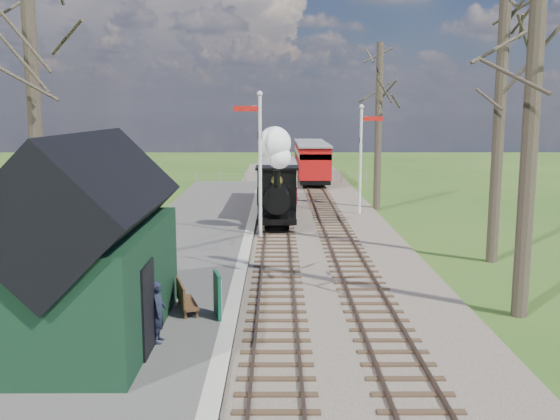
{
  "coord_description": "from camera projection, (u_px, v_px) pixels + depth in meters",
  "views": [
    {
      "loc": [
        0.03,
        -10.01,
        5.48
      ],
      "look_at": [
        0.12,
        13.91,
        1.6
      ],
      "focal_mm": 40.0,
      "sensor_mm": 36.0,
      "label": 1
    }
  ],
  "objects": [
    {
      "name": "ballast_bed",
      "position": [
        302.0,
        215.0,
        32.48
      ],
      "size": [
        8.0,
        60.0,
        0.1
      ],
      "primitive_type": "cube",
      "color": "brown",
      "rests_on": "ground"
    },
    {
      "name": "track_near",
      "position": [
        277.0,
        214.0,
        32.46
      ],
      "size": [
        1.6,
        60.0,
        0.15
      ],
      "color": "brown",
      "rests_on": "ground"
    },
    {
      "name": "sign_board",
      "position": [
        218.0,
        295.0,
        15.95
      ],
      "size": [
        0.28,
        0.79,
        1.16
      ],
      "color": "#104A32",
      "rests_on": "platform"
    },
    {
      "name": "semaphore_near",
      "position": [
        258.0,
        154.0,
        25.97
      ],
      "size": [
        1.22,
        0.24,
        6.22
      ],
      "color": "silver",
      "rests_on": "ground"
    },
    {
      "name": "bare_trees",
      "position": [
        318.0,
        118.0,
        19.9
      ],
      "size": [
        15.51,
        22.39,
        12.0
      ],
      "color": "#382D23",
      "rests_on": "ground"
    },
    {
      "name": "fence_line",
      "position": [
        281.0,
        176.0,
        46.21
      ],
      "size": [
        12.6,
        0.08,
        1.0
      ],
      "color": "slate",
      "rests_on": "ground"
    },
    {
      "name": "station_shed",
      "position": [
        90.0,
        250.0,
        14.33
      ],
      "size": [
        3.25,
        6.3,
        4.78
      ],
      "color": "black",
      "rests_on": "platform"
    },
    {
      "name": "semaphore_far",
      "position": [
        362.0,
        151.0,
        31.96
      ],
      "size": [
        1.22,
        0.24,
        5.72
      ],
      "color": "silver",
      "rests_on": "ground"
    },
    {
      "name": "locomotive",
      "position": [
        277.0,
        184.0,
        28.54
      ],
      "size": [
        1.82,
        4.25,
        4.55
      ],
      "color": "black",
      "rests_on": "ground"
    },
    {
      "name": "bench",
      "position": [
        184.0,
        298.0,
        16.39
      ],
      "size": [
        0.77,
        1.43,
        0.79
      ],
      "color": "#4B2F1A",
      "rests_on": "platform"
    },
    {
      "name": "red_carriage_b",
      "position": [
        309.0,
        157.0,
        50.09
      ],
      "size": [
        2.31,
        5.71,
        2.43
      ],
      "color": "black",
      "rests_on": "ground"
    },
    {
      "name": "person",
      "position": [
        158.0,
        312.0,
        14.18
      ],
      "size": [
        0.35,
        0.53,
        1.44
      ],
      "primitive_type": "imported",
      "rotation": [
        0.0,
        0.0,
        1.58
      ],
      "color": "black",
      "rests_on": "platform"
    },
    {
      "name": "coach",
      "position": [
        277.0,
        181.0,
        34.62
      ],
      "size": [
        2.12,
        7.28,
        2.23
      ],
      "color": "black",
      "rests_on": "ground"
    },
    {
      "name": "platform",
      "position": [
        188.0,
        247.0,
        24.55
      ],
      "size": [
        5.0,
        44.0,
        0.2
      ],
      "primitive_type": "cube",
      "color": "#474442",
      "rests_on": "ground"
    },
    {
      "name": "coping_strip",
      "position": [
        246.0,
        247.0,
        24.56
      ],
      "size": [
        0.4,
        44.0,
        0.21
      ],
      "primitive_type": "cube",
      "color": "#B2AD9E",
      "rests_on": "ground"
    },
    {
      "name": "red_carriage_a",
      "position": [
        313.0,
        163.0,
        44.66
      ],
      "size": [
        2.31,
        5.71,
        2.43
      ],
      "color": "black",
      "rests_on": "ground"
    },
    {
      "name": "distant_hills",
      "position": [
        289.0,
        287.0,
        76.91
      ],
      "size": [
        114.4,
        48.0,
        22.02
      ],
      "color": "#385B23",
      "rests_on": "ground"
    },
    {
      "name": "track_far",
      "position": [
        327.0,
        214.0,
        32.47
      ],
      "size": [
        1.6,
        60.0,
        0.15
      ],
      "color": "brown",
      "rests_on": "ground"
    }
  ]
}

